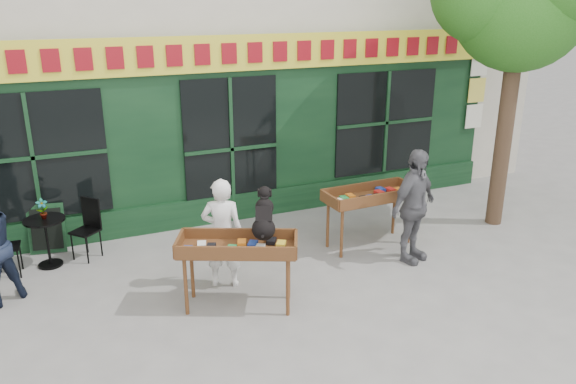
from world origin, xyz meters
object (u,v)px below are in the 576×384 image
woman (222,233)px  man_right (414,206)px  bistro_table (46,233)px  book_cart_center (238,249)px  dog (264,213)px  book_cart_right (370,198)px

woman → man_right: man_right is taller
woman → bistro_table: (-2.25, 1.64, -0.25)m
book_cart_center → dog: bearing=16.7°
dog → woman: (-0.35, 0.70, -0.50)m
book_cart_right → woman: bearing=-174.3°
book_cart_center → book_cart_right: same height
dog → woman: 0.93m
dog → book_cart_center: bearing=-163.3°
man_right → bistro_table: man_right is taller
book_cart_center → book_cart_right: bearing=45.9°
dog → book_cart_right: bearing=49.8°
woman → man_right: 2.92m
book_cart_right → man_right: (0.30, -0.75, 0.07)m
book_cart_right → bistro_table: 5.03m
dog → man_right: man_right is taller
book_cart_center → woman: size_ratio=1.03×
man_right → woman: bearing=150.2°
dog → man_right: bearing=31.5°
book_cart_center → bistro_table: size_ratio=2.13×
book_cart_right → man_right: size_ratio=0.86×
dog → book_cart_right: dog is taller
book_cart_center → book_cart_right: (2.60, 1.00, 0.00)m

